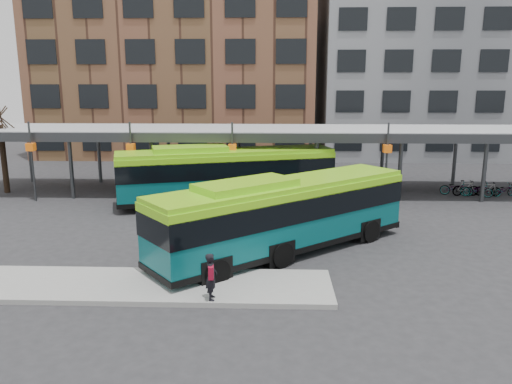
% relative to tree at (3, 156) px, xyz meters
% --- Properties ---
extents(ground, '(120.00, 120.00, 0.00)m').
position_rel_tree_xyz_m(ground, '(18.00, -12.00, -2.43)').
color(ground, '#28282B').
rests_on(ground, ground).
extents(boarding_island, '(14.00, 3.00, 0.18)m').
position_rel_tree_xyz_m(boarding_island, '(12.50, -15.00, -2.34)').
color(boarding_island, gray).
rests_on(boarding_island, ground).
extents(canopy, '(40.00, 6.53, 4.80)m').
position_rel_tree_xyz_m(canopy, '(17.94, 0.87, 1.47)').
color(canopy, '#999B9E').
rests_on(canopy, ground).
extents(tree, '(1.64, 1.64, 5.60)m').
position_rel_tree_xyz_m(tree, '(0.00, 0.00, 0.00)').
color(tree, black).
rests_on(tree, ground).
extents(building_brick, '(26.00, 14.00, 22.00)m').
position_rel_tree_xyz_m(building_brick, '(8.00, 20.00, 8.57)').
color(building_brick, brown).
rests_on(building_brick, ground).
extents(building_grey, '(24.00, 14.00, 20.00)m').
position_rel_tree_xyz_m(building_grey, '(34.00, 20.00, 7.57)').
color(building_grey, slate).
rests_on(building_grey, ground).
extents(bus_front, '(10.98, 9.67, 3.34)m').
position_rel_tree_xyz_m(bus_front, '(17.88, -11.12, -0.70)').
color(bus_front, '#075256').
rests_on(bus_front, ground).
extents(bus_rear, '(12.88, 6.30, 3.49)m').
position_rel_tree_xyz_m(bus_rear, '(14.60, -2.44, -0.62)').
color(bus_rear, '#075256').
rests_on(bus_rear, ground).
extents(pedestrian, '(0.42, 0.63, 1.56)m').
position_rel_tree_xyz_m(pedestrian, '(15.45, -16.21, -1.46)').
color(pedestrian, black).
rests_on(pedestrian, boarding_island).
extents(bike_rack, '(4.82, 1.53, 1.01)m').
position_rel_tree_xyz_m(bike_rack, '(30.21, -0.00, -1.97)').
color(bike_rack, slate).
rests_on(bike_rack, ground).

